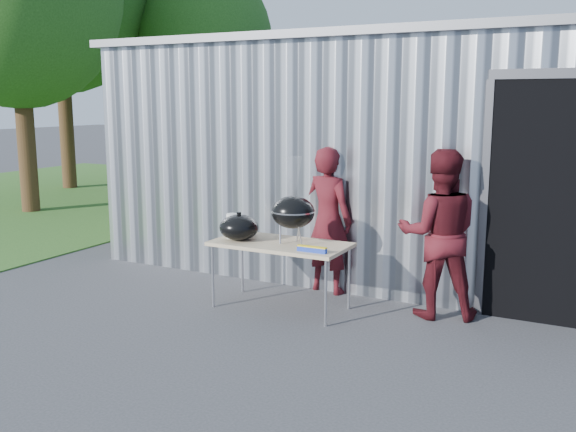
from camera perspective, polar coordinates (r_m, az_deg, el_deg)
The scene contains 12 objects.
ground at distance 6.57m, azimuth -4.72°, elevation -10.20°, with size 80.00×80.00×0.00m, color #38383A.
building at distance 10.10m, azimuth 13.79°, elevation 5.71°, with size 8.20×6.20×3.10m.
grass_patch at distance 16.79m, azimuth -20.06°, elevation 1.86°, with size 10.00×12.00×0.02m, color #2D591E.
tree_far at distance 17.31m, azimuth -7.41°, elevation 15.08°, with size 3.49×3.49×5.78m.
folding_table at distance 7.06m, azimuth -0.67°, elevation -2.68°, with size 1.50×0.75×0.75m.
kettle_grill at distance 6.93m, azimuth 0.44°, elevation 0.90°, with size 0.48×0.48×0.95m.
grill_lid at distance 7.17m, azimuth -4.37°, elevation -1.02°, with size 0.44×0.44×0.32m.
paper_towels at distance 7.28m, azimuth -5.01°, elevation -0.88°, with size 0.12×0.12×0.28m, color white.
white_tub at distance 7.45m, azimuth -3.79°, elevation -1.30°, with size 0.20×0.15×0.10m, color white.
foil_box at distance 6.61m, azimuth 2.14°, elevation -2.96°, with size 0.32×0.05×0.06m.
person_cook at distance 7.67m, azimuth 3.58°, elevation -0.37°, with size 0.64×0.42×1.76m, color #4B1117.
person_bystander at distance 6.96m, azimuth 13.28°, elevation -1.56°, with size 0.87×0.68×1.80m, color #4B1117.
Camera 1 is at (3.30, -5.20, 2.30)m, focal length 40.00 mm.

